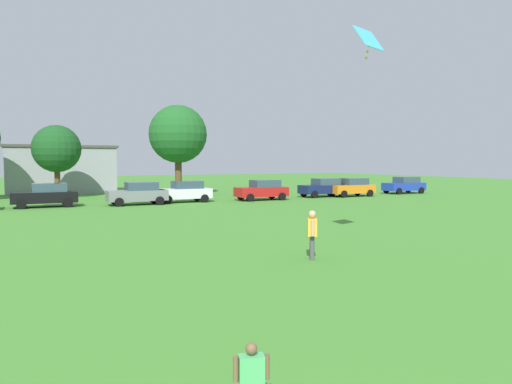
% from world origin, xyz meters
% --- Properties ---
extents(ground_plane, '(160.00, 160.00, 0.00)m').
position_xyz_m(ground_plane, '(0.00, 30.00, 0.00)').
color(ground_plane, '#42842D').
extents(child_kite_flyer, '(0.45, 0.25, 0.97)m').
position_xyz_m(child_kite_flyer, '(1.36, 3.66, 0.57)').
color(child_kite_flyer, '#3F3833').
rests_on(child_kite_flyer, ground).
extents(adult_bystander, '(0.52, 0.68, 1.61)m').
position_xyz_m(adult_bystander, '(7.34, 11.49, 0.96)').
color(adult_bystander, '#4C4C51').
rests_on(adult_bystander, ground).
extents(kite, '(1.37, 0.96, 1.14)m').
position_xyz_m(kite, '(10.02, 12.07, 7.49)').
color(kite, '#3FBFE5').
extents(parked_car_black_2, '(4.30, 2.02, 1.68)m').
position_xyz_m(parked_car_black_2, '(0.39, 34.93, 0.86)').
color(parked_car_black_2, black).
rests_on(parked_car_black_2, ground).
extents(parked_car_gray_3, '(4.30, 2.02, 1.68)m').
position_xyz_m(parked_car_gray_3, '(6.63, 33.89, 0.86)').
color(parked_car_gray_3, slate).
rests_on(parked_car_gray_3, ground).
extents(parked_car_white_4, '(4.30, 2.02, 1.68)m').
position_xyz_m(parked_car_white_4, '(10.37, 34.52, 0.86)').
color(parked_car_white_4, white).
rests_on(parked_car_white_4, ground).
extents(parked_car_red_5, '(4.30, 2.02, 1.68)m').
position_xyz_m(parked_car_red_5, '(16.85, 33.66, 0.86)').
color(parked_car_red_5, red).
rests_on(parked_car_red_5, ground).
extents(parked_car_navy_6, '(4.30, 2.02, 1.68)m').
position_xyz_m(parked_car_navy_6, '(23.52, 34.47, 0.86)').
color(parked_car_navy_6, '#141E4C').
rests_on(parked_car_navy_6, ground).
extents(parked_car_orange_7, '(4.30, 2.02, 1.68)m').
position_xyz_m(parked_car_orange_7, '(26.12, 33.72, 0.86)').
color(parked_car_orange_7, orange).
rests_on(parked_car_orange_7, ground).
extents(parked_car_blue_8, '(4.30, 2.02, 1.68)m').
position_xyz_m(parked_car_blue_8, '(33.47, 34.72, 0.86)').
color(parked_car_blue_8, '#1E38AD').
rests_on(parked_car_blue_8, ground).
extents(tree_right, '(4.08, 4.08, 6.36)m').
position_xyz_m(tree_right, '(1.70, 43.03, 4.29)').
color(tree_right, brown).
rests_on(tree_right, ground).
extents(tree_far_right, '(5.50, 5.50, 8.56)m').
position_xyz_m(tree_far_right, '(12.36, 42.49, 5.78)').
color(tree_far_right, brown).
rests_on(tree_far_right, ground).
extents(house_left, '(10.48, 6.83, 4.81)m').
position_xyz_m(house_left, '(2.52, 50.95, 2.41)').
color(house_left, '#9999A3').
rests_on(house_left, ground).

